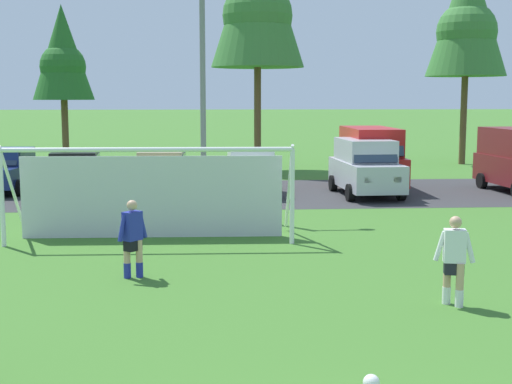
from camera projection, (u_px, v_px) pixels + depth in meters
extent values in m
plane|color=#3D7028|center=(268.00, 228.00, 20.34)|extent=(400.00, 400.00, 0.00)
cube|color=#333335|center=(251.00, 193.00, 27.81)|extent=(52.00, 8.40, 0.01)
sphere|color=white|center=(371.00, 383.00, 9.06)|extent=(0.22, 0.22, 0.22)
sphere|color=black|center=(371.00, 382.00, 9.06)|extent=(0.08, 0.08, 0.08)
sphere|color=red|center=(376.00, 383.00, 9.06)|extent=(0.07, 0.07, 0.07)
cylinder|color=white|center=(292.00, 197.00, 18.04)|extent=(0.12, 0.12, 2.44)
cylinder|color=white|center=(2.00, 199.00, 17.72)|extent=(0.12, 0.12, 2.44)
cylinder|color=white|center=(147.00, 150.00, 17.72)|extent=(7.32, 0.31, 0.12)
cylinder|color=white|center=(289.00, 188.00, 18.91)|extent=(0.14, 1.95, 2.46)
cylinder|color=white|center=(12.00, 189.00, 18.60)|extent=(0.14, 1.95, 2.46)
cube|color=silver|center=(152.00, 197.00, 18.89)|extent=(6.95, 0.22, 2.20)
cylinder|color=tan|center=(460.00, 285.00, 12.65)|extent=(0.14, 0.14, 0.80)
cylinder|color=tan|center=(447.00, 282.00, 12.85)|extent=(0.14, 0.14, 0.80)
cylinder|color=white|center=(459.00, 298.00, 12.69)|extent=(0.15, 0.15, 0.32)
cylinder|color=white|center=(446.00, 295.00, 12.89)|extent=(0.15, 0.15, 0.32)
cube|color=black|center=(454.00, 266.00, 12.71)|extent=(0.38, 0.28, 0.28)
cube|color=white|center=(455.00, 246.00, 12.66)|extent=(0.42, 0.31, 0.60)
sphere|color=tan|center=(456.00, 222.00, 12.60)|extent=(0.22, 0.22, 0.22)
cylinder|color=white|center=(469.00, 248.00, 12.59)|extent=(0.24, 0.13, 0.55)
cylinder|color=white|center=(440.00, 246.00, 12.73)|extent=(0.24, 0.13, 0.55)
cylinder|color=tan|center=(139.00, 258.00, 14.75)|extent=(0.14, 0.14, 0.80)
cylinder|color=tan|center=(127.00, 259.00, 14.69)|extent=(0.14, 0.14, 0.80)
cylinder|color=#232D99|center=(140.00, 270.00, 14.79)|extent=(0.15, 0.15, 0.32)
cylinder|color=#232D99|center=(127.00, 270.00, 14.72)|extent=(0.15, 0.15, 0.32)
cube|color=black|center=(133.00, 244.00, 14.68)|extent=(0.39, 0.40, 0.28)
cube|color=#232D99|center=(132.00, 226.00, 14.63)|extent=(0.43, 0.44, 0.60)
sphere|color=tan|center=(132.00, 205.00, 14.57)|extent=(0.22, 0.22, 0.22)
cylinder|color=#232D99|center=(143.00, 225.00, 14.81)|extent=(0.22, 0.23, 0.55)
cylinder|color=#232D99|center=(122.00, 228.00, 14.46)|extent=(0.22, 0.23, 0.55)
cube|color=navy|center=(6.00, 174.00, 28.11)|extent=(2.11, 4.32, 0.76)
cube|color=navy|center=(7.00, 156.00, 28.17)|extent=(1.81, 2.22, 0.64)
cube|color=#28384C|center=(27.00, 156.00, 28.17)|extent=(0.17, 1.78, 0.45)
cube|color=#B21414|center=(35.00, 168.00, 30.15)|extent=(0.29, 0.10, 0.20)
cube|color=#B21414|center=(12.00, 168.00, 30.15)|extent=(0.29, 0.10, 0.20)
cylinder|color=black|center=(18.00, 188.00, 26.87)|extent=(0.29, 0.66, 0.64)
cylinder|color=black|center=(39.00, 180.00, 29.45)|extent=(0.29, 0.66, 0.64)
cube|color=black|center=(75.00, 179.00, 26.60)|extent=(2.12, 4.33, 0.76)
cube|color=black|center=(75.00, 160.00, 26.65)|extent=(1.81, 2.22, 0.64)
cube|color=#28384C|center=(72.00, 163.00, 25.70)|extent=(1.55, 0.43, 0.55)
cube|color=#28384C|center=(98.00, 160.00, 26.77)|extent=(0.18, 1.78, 0.45)
cube|color=white|center=(84.00, 184.00, 24.64)|extent=(0.29, 0.10, 0.20)
cube|color=white|center=(55.00, 184.00, 24.50)|extent=(0.29, 0.10, 0.20)
cube|color=#B21414|center=(93.00, 172.00, 28.68)|extent=(0.29, 0.10, 0.20)
cube|color=#B21414|center=(68.00, 172.00, 28.54)|extent=(0.29, 0.10, 0.20)
cylinder|color=black|center=(98.00, 193.00, 25.50)|extent=(0.29, 0.66, 0.64)
cylinder|color=black|center=(46.00, 194.00, 25.24)|extent=(0.29, 0.66, 0.64)
cylinder|color=black|center=(102.00, 184.00, 28.05)|extent=(0.29, 0.66, 0.64)
cylinder|color=black|center=(56.00, 185.00, 27.79)|extent=(0.29, 0.66, 0.64)
cube|color=tan|center=(162.00, 177.00, 27.01)|extent=(1.96, 4.27, 0.76)
cube|color=tan|center=(162.00, 159.00, 27.06)|extent=(1.73, 2.16, 0.64)
cube|color=#28384C|center=(159.00, 162.00, 26.10)|extent=(1.54, 0.37, 0.55)
cube|color=#28384C|center=(184.00, 159.00, 27.09)|extent=(0.11, 1.79, 0.45)
cube|color=white|center=(170.00, 183.00, 24.97)|extent=(0.28, 0.09, 0.20)
cube|color=white|center=(142.00, 183.00, 24.94)|extent=(0.28, 0.09, 0.20)
cube|color=#B21414|center=(179.00, 171.00, 29.05)|extent=(0.28, 0.09, 0.20)
cube|color=#B21414|center=(155.00, 171.00, 29.02)|extent=(0.28, 0.09, 0.20)
cylinder|color=black|center=(183.00, 192.00, 25.79)|extent=(0.26, 0.65, 0.64)
cylinder|color=black|center=(134.00, 192.00, 25.74)|extent=(0.26, 0.65, 0.64)
cylinder|color=black|center=(188.00, 183.00, 28.37)|extent=(0.26, 0.65, 0.64)
cylinder|color=black|center=(143.00, 183.00, 28.32)|extent=(0.26, 0.65, 0.64)
cube|color=silver|center=(251.00, 176.00, 27.50)|extent=(1.92, 4.25, 0.76)
cube|color=silver|center=(250.00, 158.00, 27.56)|extent=(1.72, 2.15, 0.64)
cube|color=#28384C|center=(252.00, 160.00, 26.60)|extent=(1.54, 0.36, 0.55)
cube|color=#28384C|center=(271.00, 158.00, 27.64)|extent=(0.09, 1.79, 0.45)
cube|color=white|center=(269.00, 181.00, 25.51)|extent=(0.28, 0.09, 0.20)
cube|color=white|center=(242.00, 181.00, 25.42)|extent=(0.28, 0.09, 0.20)
cube|color=#B21414|center=(258.00, 169.00, 29.58)|extent=(0.28, 0.09, 0.20)
cube|color=#B21414|center=(234.00, 170.00, 29.48)|extent=(0.28, 0.09, 0.20)
cylinder|color=black|center=(278.00, 190.00, 26.36)|extent=(0.26, 0.65, 0.64)
cylinder|color=black|center=(230.00, 190.00, 26.18)|extent=(0.26, 0.65, 0.64)
cylinder|color=black|center=(270.00, 181.00, 28.93)|extent=(0.26, 0.65, 0.64)
cylinder|color=black|center=(226.00, 182.00, 28.75)|extent=(0.26, 0.65, 0.64)
cube|color=#B2B2BC|center=(366.00, 174.00, 27.00)|extent=(2.10, 4.68, 1.00)
cube|color=#B2B2BC|center=(365.00, 150.00, 27.07)|extent=(1.88, 3.07, 0.84)
cube|color=#28384C|center=(375.00, 153.00, 25.68)|extent=(1.63, 0.45, 0.71)
cube|color=#28384C|center=(387.00, 150.00, 27.17)|extent=(0.15, 2.55, 0.59)
cube|color=white|center=(397.00, 180.00, 24.82)|extent=(0.28, 0.09, 0.20)
cube|color=white|center=(368.00, 180.00, 24.71)|extent=(0.28, 0.09, 0.20)
cube|color=#B21414|center=(364.00, 167.00, 29.27)|extent=(0.28, 0.09, 0.20)
cube|color=#B21414|center=(339.00, 167.00, 29.16)|extent=(0.28, 0.09, 0.20)
cylinder|color=black|center=(401.00, 192.00, 25.77)|extent=(0.27, 0.65, 0.64)
cylinder|color=black|center=(350.00, 193.00, 25.55)|extent=(0.27, 0.65, 0.64)
cylinder|color=black|center=(379.00, 183.00, 28.57)|extent=(0.27, 0.65, 0.64)
cylinder|color=black|center=(333.00, 183.00, 28.36)|extent=(0.27, 0.65, 0.64)
cube|color=red|center=(371.00, 168.00, 28.80)|extent=(1.99, 4.81, 1.10)
cube|color=red|center=(370.00, 141.00, 28.85)|extent=(1.83, 4.11, 1.10)
cube|color=#28384C|center=(382.00, 145.00, 26.90)|extent=(1.67, 0.47, 0.91)
cube|color=#28384C|center=(392.00, 141.00, 28.91)|extent=(0.06, 3.49, 0.77)
cube|color=white|center=(399.00, 173.00, 26.49)|extent=(0.28, 0.08, 0.20)
cube|color=white|center=(370.00, 173.00, 26.42)|extent=(0.28, 0.08, 0.20)
cube|color=#B21414|center=(371.00, 162.00, 31.16)|extent=(0.28, 0.08, 0.20)
cube|color=#B21414|center=(346.00, 162.00, 31.09)|extent=(0.28, 0.08, 0.20)
cylinder|color=black|center=(404.00, 186.00, 27.46)|extent=(0.24, 0.64, 0.64)
cylinder|color=black|center=(354.00, 186.00, 27.34)|extent=(0.24, 0.64, 0.64)
cylinder|color=black|center=(385.00, 177.00, 30.41)|extent=(0.24, 0.64, 0.64)
cylinder|color=black|center=(340.00, 178.00, 30.28)|extent=(0.24, 0.64, 0.64)
cube|color=#B21414|center=(507.00, 164.00, 30.18)|extent=(0.28, 0.10, 0.20)
cube|color=#B21414|center=(483.00, 164.00, 30.04)|extent=(0.28, 0.10, 0.20)
cylinder|color=black|center=(482.00, 181.00, 29.20)|extent=(0.28, 0.65, 0.64)
cylinder|color=brown|center=(65.00, 133.00, 38.34)|extent=(0.36, 0.36, 3.61)
cone|color=#236023|center=(62.00, 52.00, 37.77)|extent=(3.25, 3.25, 5.05)
sphere|color=#236023|center=(63.00, 67.00, 37.87)|extent=(2.44, 2.44, 2.44)
cylinder|color=brown|center=(258.00, 119.00, 36.30)|extent=(0.36, 0.36, 5.26)
sphere|color=#387533|center=(258.00, 16.00, 35.60)|extent=(3.55, 3.55, 3.55)
cylinder|color=brown|center=(463.00, 120.00, 39.61)|extent=(0.36, 0.36, 4.91)
cone|color=#387533|center=(468.00, 13.00, 38.82)|extent=(4.42, 4.42, 6.87)
sphere|color=#387533|center=(467.00, 32.00, 38.96)|extent=(3.31, 3.31, 3.31)
cylinder|color=slate|center=(203.00, 98.00, 22.66)|extent=(0.18, 0.18, 7.47)
cylinder|color=slate|center=(204.00, 208.00, 23.13)|extent=(0.32, 0.32, 0.30)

